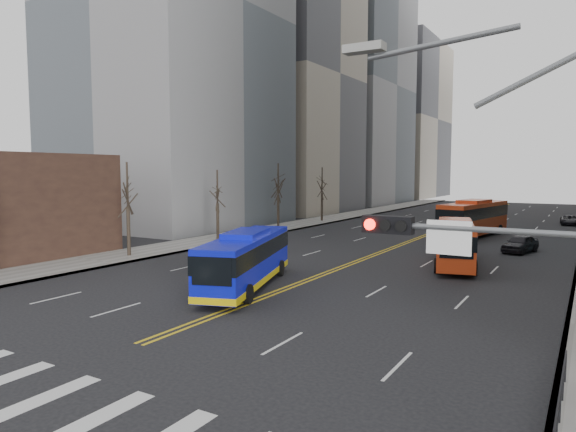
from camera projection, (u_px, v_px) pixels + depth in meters
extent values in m
plane|color=black|center=(12.00, 393.00, 15.45)|extent=(220.00, 220.00, 0.00)
cube|color=gray|center=(292.00, 226.00, 62.38)|extent=(5.00, 130.00, 0.15)
cube|color=silver|center=(36.00, 401.00, 14.85)|extent=(0.70, 4.00, 0.01)
cube|color=silver|center=(90.00, 422.00, 13.65)|extent=(0.70, 4.00, 0.01)
cube|color=gold|center=(448.00, 226.00, 62.65)|extent=(0.15, 100.00, 0.01)
cube|color=gold|center=(452.00, 226.00, 62.45)|extent=(0.15, 100.00, 0.01)
cube|color=gray|center=(170.00, 14.00, 63.24)|extent=(22.00, 24.00, 52.00)
cube|color=#AA9D89|center=(281.00, 80.00, 85.85)|extent=(22.00, 22.00, 44.00)
cube|color=gray|center=(351.00, 89.00, 108.29)|extent=(20.00, 26.00, 48.00)
cube|color=#AA9D89|center=(404.00, 121.00, 135.53)|extent=(18.00, 30.00, 40.00)
cylinder|color=slate|center=(483.00, 230.00, 10.10)|extent=(4.50, 0.12, 0.12)
cube|color=black|center=(388.00, 225.00, 11.09)|extent=(1.10, 0.28, 0.38)
cylinder|color=#FF190C|center=(370.00, 224.00, 11.13)|extent=(0.24, 0.08, 0.24)
cylinder|color=black|center=(385.00, 225.00, 10.95)|extent=(0.24, 0.08, 0.24)
cylinder|color=black|center=(401.00, 226.00, 10.77)|extent=(0.24, 0.08, 0.24)
cube|color=white|center=(449.00, 238.00, 10.44)|extent=(0.90, 0.06, 0.70)
cube|color=#999993|center=(364.00, 48.00, 11.06)|extent=(0.90, 0.35, 0.18)
cube|color=black|center=(561.00, 385.00, 13.21)|extent=(0.04, 6.00, 0.04)
cylinder|color=black|center=(556.00, 429.00, 11.97)|extent=(0.06, 0.06, 1.00)
cylinder|color=black|center=(560.00, 404.00, 13.25)|extent=(0.06, 0.06, 1.00)
cylinder|color=black|center=(563.00, 383.00, 14.54)|extent=(0.06, 0.06, 1.00)
cylinder|color=black|center=(565.00, 366.00, 15.82)|extent=(0.06, 0.06, 1.00)
cylinder|color=black|center=(129.00, 232.00, 39.70)|extent=(0.28, 0.28, 3.90)
cylinder|color=black|center=(218.00, 222.00, 49.13)|extent=(0.28, 0.28, 3.60)
cylinder|color=black|center=(278.00, 212.00, 58.53)|extent=(0.28, 0.28, 4.00)
cylinder|color=black|center=(322.00, 207.00, 67.96)|extent=(0.28, 0.28, 3.80)
cube|color=#0D15CA|center=(247.00, 259.00, 29.38)|extent=(5.73, 11.33, 2.63)
cube|color=black|center=(247.00, 249.00, 29.34)|extent=(5.79, 11.37, 0.95)
cube|color=#0D15CA|center=(247.00, 234.00, 29.26)|extent=(3.00, 4.30, 0.40)
cube|color=gold|center=(247.00, 278.00, 29.48)|extent=(5.79, 11.37, 0.35)
cylinder|color=black|center=(205.00, 292.00, 26.25)|extent=(0.60, 1.04, 1.00)
cylinder|color=black|center=(248.00, 294.00, 25.76)|extent=(0.60, 1.04, 1.00)
cylinder|color=black|center=(246.00, 267.00, 33.21)|extent=(0.60, 1.04, 1.00)
cylinder|color=black|center=(281.00, 268.00, 32.71)|extent=(0.60, 1.04, 1.00)
cube|color=red|center=(455.00, 242.00, 36.22)|extent=(4.69, 10.57, 2.65)
cube|color=black|center=(455.00, 234.00, 36.18)|extent=(4.75, 10.61, 0.96)
cube|color=red|center=(456.00, 222.00, 36.10)|extent=(2.67, 3.95, 0.40)
cylinder|color=black|center=(437.00, 266.00, 33.53)|extent=(0.53, 1.04, 1.00)
cylinder|color=black|center=(475.00, 268.00, 32.84)|extent=(0.53, 1.04, 1.00)
cylinder|color=black|center=(438.00, 251.00, 39.81)|extent=(0.53, 1.04, 1.00)
cylinder|color=black|center=(470.00, 252.00, 39.12)|extent=(0.53, 1.04, 1.00)
cube|color=red|center=(474.00, 218.00, 52.48)|extent=(4.83, 12.25, 3.13)
cube|color=black|center=(474.00, 212.00, 52.43)|extent=(4.89, 12.28, 1.11)
cube|color=red|center=(474.00, 202.00, 52.33)|extent=(2.89, 4.51, 0.40)
cylinder|color=black|center=(445.00, 234.00, 50.62)|extent=(0.48, 1.04, 1.00)
cylinder|color=black|center=(472.00, 236.00, 48.84)|extent=(0.48, 1.04, 1.00)
cylinder|color=black|center=(474.00, 228.00, 56.36)|extent=(0.48, 1.04, 1.00)
cylinder|color=black|center=(500.00, 229.00, 54.58)|extent=(0.48, 1.04, 1.00)
imported|color=silver|center=(264.00, 244.00, 42.80)|extent=(2.23, 4.04, 1.26)
imported|color=black|center=(520.00, 244.00, 42.11)|extent=(2.81, 4.60, 1.46)
imported|color=gray|center=(445.00, 210.00, 79.31)|extent=(2.32, 4.80, 1.35)
imported|color=black|center=(570.00, 220.00, 63.88)|extent=(2.41, 4.52, 1.21)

